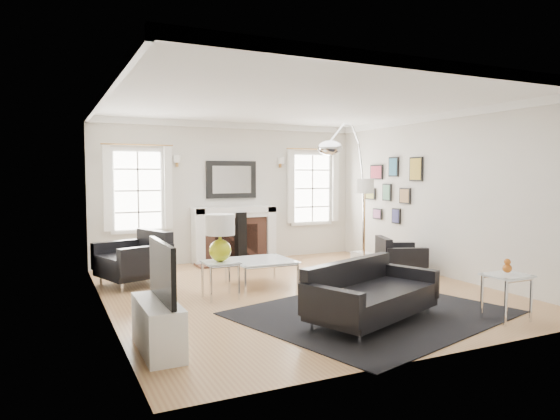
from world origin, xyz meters
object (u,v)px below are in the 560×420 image
armchair_right (398,257)px  arc_floor_lamp (349,190)px  sofa (368,295)px  armchair_left (136,260)px  fireplace (235,235)px  gourd_lamp (220,234)px  coffee_table (261,262)px

armchair_right → arc_floor_lamp: 1.46m
sofa → armchair_right: bearing=44.9°
sofa → armchair_left: bearing=123.3°
sofa → arc_floor_lamp: (1.39, 2.58, 1.16)m
fireplace → arc_floor_lamp: (1.40, -1.98, 0.93)m
fireplace → gourd_lamp: gourd_lamp is taller
gourd_lamp → armchair_right: bearing=5.2°
gourd_lamp → arc_floor_lamp: bearing=16.1°
armchair_right → gourd_lamp: bearing=-174.8°
arc_floor_lamp → fireplace: bearing=125.3°
fireplace → sofa: (0.01, -4.55, -0.23)m
coffee_table → gourd_lamp: (-0.83, -0.49, 0.53)m
fireplace → coffee_table: fireplace is taller
armchair_left → armchair_right: bearing=-15.0°
fireplace → armchair_left: fireplace is taller
gourd_lamp → arc_floor_lamp: arc_floor_lamp is taller
sofa → armchair_left: armchair_left is taller
fireplace → coffee_table: size_ratio=1.81×
gourd_lamp → coffee_table: bearing=30.4°
sofa → coffee_table: 2.34m
coffee_table → arc_floor_lamp: arc_floor_lamp is taller
sofa → armchair_right: sofa is taller
sofa → armchair_right: (2.13, 2.13, -0.01)m
gourd_lamp → fireplace: bearing=66.1°
sofa → armchair_left: size_ratio=1.54×
gourd_lamp → arc_floor_lamp: (2.62, 0.76, 0.56)m
sofa → arc_floor_lamp: bearing=61.7°
coffee_table → arc_floor_lamp: (1.79, 0.27, 1.09)m
armchair_left → coffee_table: bearing=-29.1°
arc_floor_lamp → armchair_right: bearing=-31.1°
sofa → arc_floor_lamp: arc_floor_lamp is taller
fireplace → armchair_left: (-2.13, -1.28, -0.15)m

